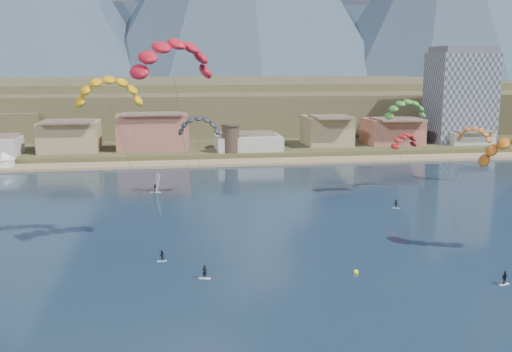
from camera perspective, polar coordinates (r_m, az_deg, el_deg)
The scene contains 15 objects.
ground at distance 71.82m, azimuth 4.01°, elevation -12.56°, with size 2400.00×2400.00×0.00m, color black.
beach at distance 173.28m, azimuth -3.75°, elevation 1.26°, with size 2200.00×12.00×0.90m.
land at distance 625.18m, azimuth -7.50°, elevation 7.88°, with size 2200.00×900.00×4.00m.
foothills at distance 299.78m, azimuth -1.65°, elevation 6.89°, with size 940.00×210.00×18.00m.
town at distance 189.12m, azimuth -16.41°, elevation 4.00°, with size 400.00×24.00×12.00m.
apartment_tower at distance 217.02m, azimuth 18.78°, elevation 7.26°, with size 20.00×16.00×32.00m.
watchtower at distance 180.79m, azimuth -2.42°, elevation 3.62°, with size 5.82×5.82×8.60m.
kitesurfer_red at distance 88.25m, azimuth -7.87°, elevation 11.49°, with size 13.97×17.42×33.25m.
kitesurfer_yellow at distance 95.21m, azimuth -13.73°, elevation 8.18°, with size 13.56×13.40×28.14m.
kitesurfer_green at distance 130.86m, azimuth 14.03°, elevation 6.35°, with size 10.94×12.67×22.47m.
distant_kite_dark at distance 129.33m, azimuth -5.42°, elevation 5.10°, with size 9.91×6.42×19.07m.
distant_kite_orange at distance 153.98m, azimuth 19.97°, elevation 3.96°, with size 8.55×7.91×15.34m.
distant_kite_red at distance 140.39m, azimuth 13.89°, elevation 3.51°, with size 8.23×7.20×14.75m.
windsurfer at distance 135.73m, azimuth -9.46°, elevation -0.98°, with size 2.55×2.81×4.36m.
buoy at distance 84.51m, azimuth 9.44°, elevation -8.97°, with size 0.77×0.77×0.77m.
Camera 1 is at (-14.93, -64.37, 28.15)m, focal length 42.27 mm.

